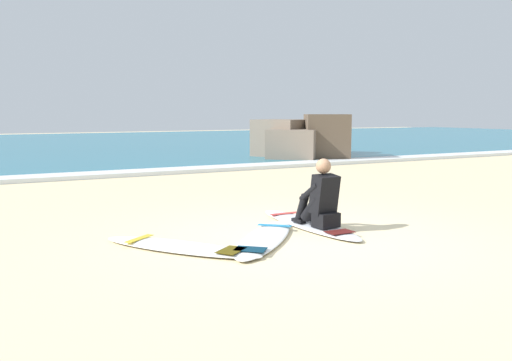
# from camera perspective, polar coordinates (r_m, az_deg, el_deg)

# --- Properties ---
(ground_plane) EXTENTS (80.00, 80.00, 0.00)m
(ground_plane) POSITION_cam_1_polar(r_m,az_deg,el_deg) (7.07, 5.45, -6.19)
(ground_plane) COLOR beige
(sea) EXTENTS (80.00, 28.00, 0.10)m
(sea) POSITION_cam_1_polar(r_m,az_deg,el_deg) (27.89, -20.28, 3.58)
(sea) COLOR teal
(sea) RESTS_ON ground
(breaking_foam) EXTENTS (80.00, 0.90, 0.11)m
(breaking_foam) POSITION_cam_1_polar(r_m,az_deg,el_deg) (14.48, -12.69, 0.82)
(breaking_foam) COLOR white
(breaking_foam) RESTS_ON ground
(surfboard_main) EXTENTS (0.55, 2.43, 0.08)m
(surfboard_main) POSITION_cam_1_polar(r_m,az_deg,el_deg) (7.80, 5.60, -4.65)
(surfboard_main) COLOR silver
(surfboard_main) RESTS_ON ground
(surfer_seated) EXTENTS (0.40, 0.73, 0.95)m
(surfer_seated) POSITION_cam_1_polar(r_m,az_deg,el_deg) (7.45, 6.95, -2.10)
(surfer_seated) COLOR black
(surfer_seated) RESTS_ON surfboard_main
(surfboard_spare_near) EXTENTS (1.72, 2.08, 0.08)m
(surfboard_spare_near) POSITION_cam_1_polar(r_m,az_deg,el_deg) (6.53, -8.13, -7.05)
(surfboard_spare_near) COLOR white
(surfboard_spare_near) RESTS_ON ground
(surfboard_spare_far) EXTENTS (1.89, 2.01, 0.08)m
(surfboard_spare_far) POSITION_cam_1_polar(r_m,az_deg,el_deg) (6.89, 0.91, -6.21)
(surfboard_spare_far) COLOR white
(surfboard_spare_far) RESTS_ON ground
(rock_outcrop_distant) EXTENTS (4.16, 3.40, 1.59)m
(rock_outcrop_distant) POSITION_cam_1_polar(r_m,az_deg,el_deg) (18.88, 5.23, 4.35)
(rock_outcrop_distant) COLOR brown
(rock_outcrop_distant) RESTS_ON ground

